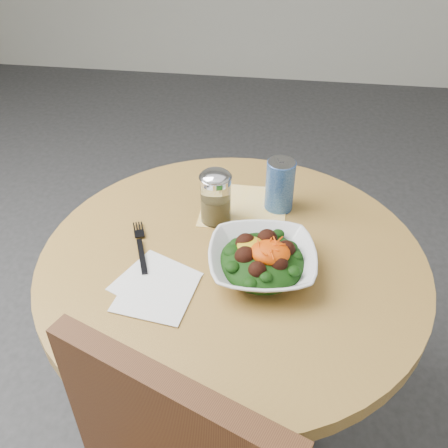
% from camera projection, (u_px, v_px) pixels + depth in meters
% --- Properties ---
extents(ground, '(6.00, 6.00, 0.00)m').
position_uv_depth(ground, '(230.00, 429.00, 1.62)').
color(ground, '#2D2D30').
rests_on(ground, ground).
extents(table, '(0.90, 0.90, 0.75)m').
position_uv_depth(table, '(232.00, 313.00, 1.28)').
color(table, black).
rests_on(table, ground).
extents(cloth_napkin, '(0.22, 0.20, 0.00)m').
position_uv_depth(cloth_napkin, '(244.00, 207.00, 1.31)').
color(cloth_napkin, '#FFB30D').
rests_on(cloth_napkin, table).
extents(paper_napkins, '(0.20, 0.22, 0.00)m').
position_uv_depth(paper_napkins, '(156.00, 287.00, 1.08)').
color(paper_napkins, silver).
rests_on(paper_napkins, table).
extents(salad_bowl, '(0.27, 0.27, 0.09)m').
position_uv_depth(salad_bowl, '(262.00, 260.00, 1.10)').
color(salad_bowl, silver).
rests_on(salad_bowl, table).
extents(fork, '(0.09, 0.19, 0.00)m').
position_uv_depth(fork, '(140.00, 245.00, 1.18)').
color(fork, black).
rests_on(fork, table).
extents(spice_shaker, '(0.08, 0.08, 0.14)m').
position_uv_depth(spice_shaker, '(216.00, 197.00, 1.23)').
color(spice_shaker, silver).
rests_on(spice_shaker, table).
extents(beverage_can, '(0.07, 0.07, 0.14)m').
position_uv_depth(beverage_can, '(280.00, 185.00, 1.27)').
color(beverage_can, navy).
rests_on(beverage_can, table).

